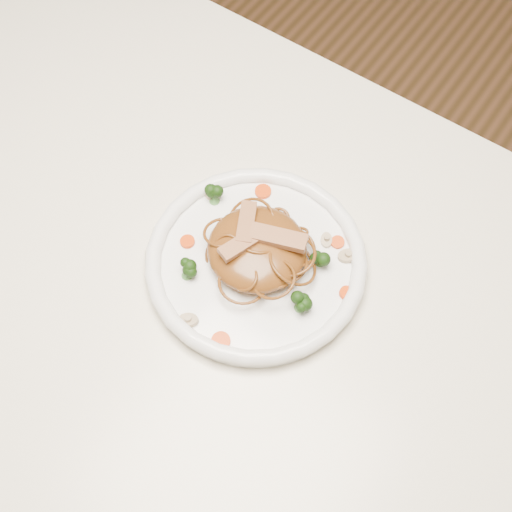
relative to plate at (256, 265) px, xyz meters
The scene contains 20 objects.
ground 0.76m from the plate, 120.42° to the right, with size 4.00×4.00×0.00m, color #4C341A.
table 0.12m from the plate, 120.42° to the right, with size 1.20×0.80×0.75m.
plate is the anchor object (origin of this frame).
noodle_mound 0.03m from the plate, 116.15° to the left, with size 0.12×0.12×0.04m, color brown.
chicken_a 0.06m from the plate, 54.62° to the left, with size 0.07×0.02×0.01m, color #AA7550.
chicken_b 0.06m from the plate, 145.93° to the left, with size 0.06×0.02×0.01m, color #AA7550.
chicken_c 0.05m from the plate, 150.72° to the right, with size 0.06×0.02×0.01m, color #AA7550.
broccoli_0 0.08m from the plate, 34.37° to the left, with size 0.03×0.03×0.03m, color #16350B, non-canonical shape.
broccoli_1 0.11m from the plate, 156.28° to the left, with size 0.03×0.03×0.03m, color #16350B, non-canonical shape.
broccoli_2 0.09m from the plate, 131.76° to the right, with size 0.02×0.02×0.03m, color #16350B, non-canonical shape.
broccoli_3 0.09m from the plate, 15.10° to the right, with size 0.03×0.03×0.03m, color #16350B, non-canonical shape.
carrot_0 0.11m from the plate, 49.43° to the left, with size 0.02×0.02×0.01m, color #EB4008.
carrot_1 0.09m from the plate, 162.32° to the right, with size 0.02×0.02×0.01m, color #EB4008.
carrot_2 0.12m from the plate, 12.92° to the left, with size 0.02×0.02×0.01m, color #EB4008.
carrot_3 0.10m from the plate, 120.02° to the left, with size 0.02×0.02×0.01m, color #EB4008.
carrot_4 0.11m from the plate, 75.90° to the right, with size 0.02×0.02×0.01m, color #EB4008.
mushroom_0 0.11m from the plate, 99.67° to the right, with size 0.02×0.02×0.01m, color #C7B895.
mushroom_1 0.11m from the plate, 38.25° to the left, with size 0.03×0.03×0.01m, color #C7B895.
mushroom_2 0.12m from the plate, 155.18° to the left, with size 0.02×0.02×0.01m, color #C7B895.
mushroom_3 0.09m from the plate, 53.14° to the left, with size 0.02×0.02×0.01m, color #C7B895.
Camera 1 is at (0.26, -0.28, 1.52)m, focal length 48.59 mm.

